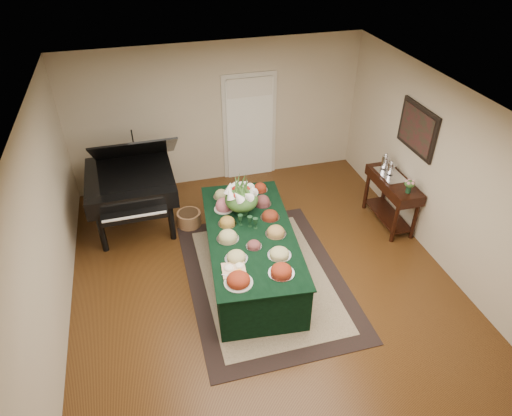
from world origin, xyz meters
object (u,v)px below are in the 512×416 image
object	(u,v)px
floral_centerpiece	(241,196)
mahogany_sideboard	(393,190)
buffet_table	(251,252)
grand_piano	(131,181)

from	to	relation	value
floral_centerpiece	mahogany_sideboard	size ratio (longest dim) A/B	0.44
buffet_table	floral_centerpiece	size ratio (longest dim) A/B	5.23
floral_centerpiece	grand_piano	distance (m)	2.00
buffet_table	floral_centerpiece	world-z (taller)	floral_centerpiece
floral_centerpiece	grand_piano	bearing A→B (deg)	142.69
buffet_table	mahogany_sideboard	size ratio (longest dim) A/B	2.28
buffet_table	mahogany_sideboard	bearing A→B (deg)	12.87
buffet_table	mahogany_sideboard	xyz separation A→B (m)	(2.62, 0.60, 0.29)
buffet_table	grand_piano	distance (m)	2.37
floral_centerpiece	mahogany_sideboard	world-z (taller)	floral_centerpiece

